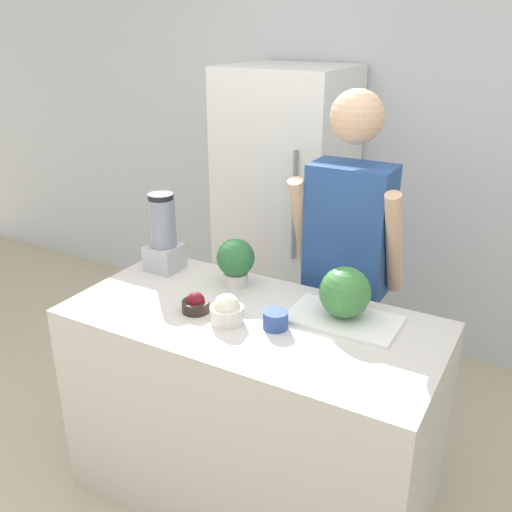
% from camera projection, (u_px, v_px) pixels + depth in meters
% --- Properties ---
extents(wall_back, '(8.00, 0.06, 2.60)m').
position_uv_depth(wall_back, '(388.00, 146.00, 3.50)').
color(wall_back, silver).
rests_on(wall_back, ground_plane).
extents(counter_island, '(1.52, 0.73, 0.92)m').
position_uv_depth(counter_island, '(252.00, 411.00, 2.46)').
color(counter_island, beige).
rests_on(counter_island, ground_plane).
extents(refrigerator, '(0.71, 0.68, 1.78)m').
position_uv_depth(refrigerator, '(286.00, 214.00, 3.59)').
color(refrigerator, white).
rests_on(refrigerator, ground_plane).
extents(person, '(0.50, 0.27, 1.76)m').
position_uv_depth(person, '(346.00, 275.00, 2.65)').
color(person, '#4C608C').
rests_on(person, ground_plane).
extents(cutting_board, '(0.44, 0.26, 0.01)m').
position_uv_depth(cutting_board, '(343.00, 319.00, 2.25)').
color(cutting_board, white).
rests_on(cutting_board, counter_island).
extents(watermelon, '(0.20, 0.20, 0.20)m').
position_uv_depth(watermelon, '(345.00, 292.00, 2.22)').
color(watermelon, '#3D7F3D').
rests_on(watermelon, cutting_board).
extents(bowl_cherries, '(0.11, 0.11, 0.08)m').
position_uv_depth(bowl_cherries, '(196.00, 304.00, 2.31)').
color(bowl_cherries, '#2D231E').
rests_on(bowl_cherries, counter_island).
extents(bowl_cream, '(0.13, 0.13, 0.12)m').
position_uv_depth(bowl_cream, '(227.00, 311.00, 2.22)').
color(bowl_cream, white).
rests_on(bowl_cream, counter_island).
extents(bowl_small_blue, '(0.10, 0.10, 0.07)m').
position_uv_depth(bowl_small_blue, '(275.00, 320.00, 2.19)').
color(bowl_small_blue, '#334C9E').
rests_on(bowl_small_blue, counter_island).
extents(blender, '(0.15, 0.15, 0.37)m').
position_uv_depth(blender, '(163.00, 236.00, 2.65)').
color(blender, '#B7B7BC').
rests_on(blender, counter_island).
extents(potted_plant, '(0.17, 0.17, 0.22)m').
position_uv_depth(potted_plant, '(236.00, 260.00, 2.51)').
color(potted_plant, beige).
rests_on(potted_plant, counter_island).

